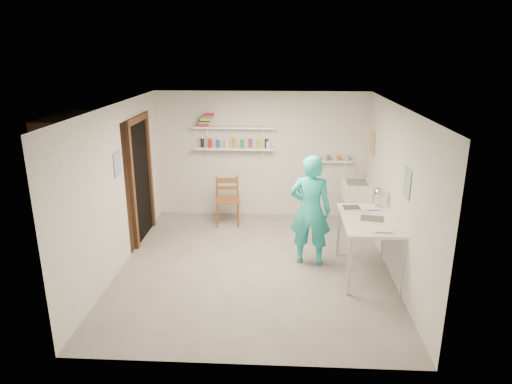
# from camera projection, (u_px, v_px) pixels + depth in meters

# --- Properties ---
(floor) EXTENTS (4.00, 4.50, 0.02)m
(floor) POSITION_uv_depth(u_px,v_px,m) (255.00, 267.00, 6.91)
(floor) COLOR slate
(floor) RESTS_ON ground
(ceiling) EXTENTS (4.00, 4.50, 0.02)m
(ceiling) POSITION_uv_depth(u_px,v_px,m) (254.00, 105.00, 6.18)
(ceiling) COLOR silver
(ceiling) RESTS_ON wall_back
(wall_back) EXTENTS (4.00, 0.02, 2.40)m
(wall_back) POSITION_uv_depth(u_px,v_px,m) (261.00, 155.00, 8.69)
(wall_back) COLOR silver
(wall_back) RESTS_ON ground
(wall_front) EXTENTS (4.00, 0.02, 2.40)m
(wall_front) POSITION_uv_depth(u_px,v_px,m) (241.00, 261.00, 4.39)
(wall_front) COLOR silver
(wall_front) RESTS_ON ground
(wall_left) EXTENTS (0.02, 4.50, 2.40)m
(wall_left) POSITION_uv_depth(u_px,v_px,m) (117.00, 188.00, 6.65)
(wall_left) COLOR silver
(wall_left) RESTS_ON ground
(wall_right) EXTENTS (0.02, 4.50, 2.40)m
(wall_right) POSITION_uv_depth(u_px,v_px,m) (396.00, 193.00, 6.44)
(wall_right) COLOR silver
(wall_right) RESTS_ON ground
(doorway_recess) EXTENTS (0.02, 0.90, 2.00)m
(doorway_recess) POSITION_uv_depth(u_px,v_px,m) (141.00, 181.00, 7.70)
(doorway_recess) COLOR black
(doorway_recess) RESTS_ON wall_left
(corridor_box) EXTENTS (1.40, 1.50, 2.10)m
(corridor_box) POSITION_uv_depth(u_px,v_px,m) (99.00, 178.00, 7.73)
(corridor_box) COLOR brown
(corridor_box) RESTS_ON ground
(door_lintel) EXTENTS (0.06, 1.05, 0.10)m
(door_lintel) POSITION_uv_depth(u_px,v_px,m) (137.00, 119.00, 7.39)
(door_lintel) COLOR brown
(door_lintel) RESTS_ON wall_left
(door_jamb_near) EXTENTS (0.06, 0.10, 2.00)m
(door_jamb_near) POSITION_uv_depth(u_px,v_px,m) (133.00, 190.00, 7.23)
(door_jamb_near) COLOR brown
(door_jamb_near) RESTS_ON ground
(door_jamb_far) EXTENTS (0.06, 0.10, 2.00)m
(door_jamb_far) POSITION_uv_depth(u_px,v_px,m) (150.00, 174.00, 8.18)
(door_jamb_far) COLOR brown
(door_jamb_far) RESTS_ON ground
(shelf_lower) EXTENTS (1.50, 0.22, 0.03)m
(shelf_lower) POSITION_uv_depth(u_px,v_px,m) (234.00, 148.00, 8.55)
(shelf_lower) COLOR white
(shelf_lower) RESTS_ON wall_back
(shelf_upper) EXTENTS (1.50, 0.22, 0.03)m
(shelf_upper) POSITION_uv_depth(u_px,v_px,m) (234.00, 127.00, 8.43)
(shelf_upper) COLOR white
(shelf_upper) RESTS_ON wall_back
(ledge_shelf) EXTENTS (0.70, 0.14, 0.03)m
(ledge_shelf) POSITION_uv_depth(u_px,v_px,m) (333.00, 161.00, 8.56)
(ledge_shelf) COLOR white
(ledge_shelf) RESTS_ON wall_back
(poster_left) EXTENTS (0.01, 0.28, 0.36)m
(poster_left) POSITION_uv_depth(u_px,v_px,m) (118.00, 164.00, 6.59)
(poster_left) COLOR #334C7F
(poster_left) RESTS_ON wall_left
(poster_right_a) EXTENTS (0.01, 0.34, 0.42)m
(poster_right_a) POSITION_uv_depth(u_px,v_px,m) (373.00, 143.00, 8.05)
(poster_right_a) COLOR #995933
(poster_right_a) RESTS_ON wall_right
(poster_right_b) EXTENTS (0.01, 0.30, 0.38)m
(poster_right_b) POSITION_uv_depth(u_px,v_px,m) (407.00, 183.00, 5.83)
(poster_right_b) COLOR #3F724C
(poster_right_b) RESTS_ON wall_right
(belfast_sink) EXTENTS (0.48, 0.60, 0.30)m
(belfast_sink) POSITION_uv_depth(u_px,v_px,m) (357.00, 190.00, 8.22)
(belfast_sink) COLOR white
(belfast_sink) RESTS_ON wall_right
(man) EXTENTS (0.67, 0.50, 1.70)m
(man) POSITION_uv_depth(u_px,v_px,m) (310.00, 211.00, 6.77)
(man) COLOR #25BDB5
(man) RESTS_ON ground
(wall_clock) EXTENTS (0.31, 0.08, 0.30)m
(wall_clock) POSITION_uv_depth(u_px,v_px,m) (308.00, 188.00, 6.89)
(wall_clock) COLOR beige
(wall_clock) RESTS_ON man
(wooden_chair) EXTENTS (0.49, 0.47, 0.95)m
(wooden_chair) POSITION_uv_depth(u_px,v_px,m) (228.00, 200.00, 8.41)
(wooden_chair) COLOR brown
(wooden_chair) RESTS_ON ground
(work_table) EXTENTS (0.78, 1.30, 0.86)m
(work_table) POSITION_uv_depth(u_px,v_px,m) (368.00, 247.00, 6.53)
(work_table) COLOR silver
(work_table) RESTS_ON ground
(desk_lamp) EXTENTS (0.16, 0.16, 0.16)m
(desk_lamp) POSITION_uv_depth(u_px,v_px,m) (379.00, 193.00, 6.82)
(desk_lamp) COLOR silver
(desk_lamp) RESTS_ON work_table
(spray_cans) EXTENTS (1.31, 0.06, 0.17)m
(spray_cans) POSITION_uv_depth(u_px,v_px,m) (234.00, 143.00, 8.52)
(spray_cans) COLOR black
(spray_cans) RESTS_ON shelf_lower
(book_stack) EXTENTS (0.32, 0.14, 0.22)m
(book_stack) POSITION_uv_depth(u_px,v_px,m) (205.00, 120.00, 8.42)
(book_stack) COLOR red
(book_stack) RESTS_ON shelf_upper
(ledge_pots) EXTENTS (0.48, 0.07, 0.09)m
(ledge_pots) POSITION_uv_depth(u_px,v_px,m) (333.00, 158.00, 8.54)
(ledge_pots) COLOR silver
(ledge_pots) RESTS_ON ledge_shelf
(papers) EXTENTS (0.30, 0.22, 0.02)m
(papers) POSITION_uv_depth(u_px,v_px,m) (370.00, 218.00, 6.40)
(papers) COLOR silver
(papers) RESTS_ON work_table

